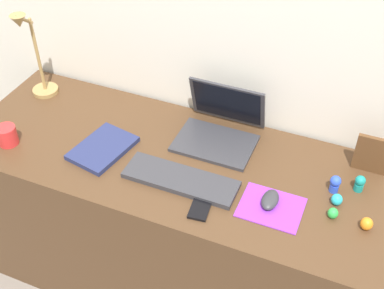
# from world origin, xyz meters

# --- Properties ---
(ground_plane) EXTENTS (6.00, 6.00, 0.00)m
(ground_plane) POSITION_xyz_m (0.00, 0.00, 0.00)
(ground_plane) COLOR slate
(back_wall) EXTENTS (2.96, 0.05, 1.66)m
(back_wall) POSITION_xyz_m (0.00, 0.35, 0.83)
(back_wall) COLOR silver
(back_wall) RESTS_ON ground_plane
(desk) EXTENTS (1.76, 0.62, 0.74)m
(desk) POSITION_xyz_m (0.00, 0.00, 0.37)
(desk) COLOR #4C331E
(desk) RESTS_ON ground_plane
(laptop) EXTENTS (0.30, 0.27, 0.21)m
(laptop) POSITION_xyz_m (0.07, 0.19, 0.79)
(laptop) COLOR #333338
(laptop) RESTS_ON desk
(keyboard) EXTENTS (0.41, 0.13, 0.02)m
(keyboard) POSITION_xyz_m (0.03, -0.10, 0.75)
(keyboard) COLOR #333338
(keyboard) RESTS_ON desk
(mousepad) EXTENTS (0.21, 0.17, 0.00)m
(mousepad) POSITION_xyz_m (0.36, -0.10, 0.74)
(mousepad) COLOR purple
(mousepad) RESTS_ON desk
(mouse) EXTENTS (0.06, 0.10, 0.03)m
(mouse) POSITION_xyz_m (0.35, -0.09, 0.76)
(mouse) COLOR #333338
(mouse) RESTS_ON mousepad
(cell_phone) EXTENTS (0.08, 0.13, 0.01)m
(cell_phone) POSITION_xyz_m (0.14, -0.19, 0.74)
(cell_phone) COLOR black
(cell_phone) RESTS_ON desk
(desk_lamp) EXTENTS (0.11, 0.15, 0.39)m
(desk_lamp) POSITION_xyz_m (-0.74, 0.15, 0.93)
(desk_lamp) COLOR #A5844C
(desk_lamp) RESTS_ON desk
(notebook_pad) EXTENTS (0.21, 0.27, 0.02)m
(notebook_pad) POSITION_xyz_m (-0.31, -0.06, 0.75)
(notebook_pad) COLOR navy
(notebook_pad) RESTS_ON desk
(picture_frame) EXTENTS (0.12, 0.02, 0.15)m
(picture_frame) POSITION_xyz_m (0.63, 0.21, 0.81)
(picture_frame) COLOR brown
(picture_frame) RESTS_ON desk
(coffee_mug) EXTENTS (0.08, 0.08, 0.08)m
(coffee_mug) POSITION_xyz_m (-0.67, -0.17, 0.78)
(coffee_mug) COLOR red
(coffee_mug) RESTS_ON desk
(toy_figurine_green) EXTENTS (0.03, 0.03, 0.04)m
(toy_figurine_green) POSITION_xyz_m (0.55, -0.06, 0.76)
(toy_figurine_green) COLOR green
(toy_figurine_green) RESTS_ON desk
(toy_figurine_orange) EXTENTS (0.04, 0.04, 0.04)m
(toy_figurine_orange) POSITION_xyz_m (0.66, -0.07, 0.76)
(toy_figurine_orange) COLOR orange
(toy_figurine_orange) RESTS_ON desk
(toy_figurine_teal) EXTENTS (0.04, 0.04, 0.06)m
(toy_figurine_teal) POSITION_xyz_m (0.61, 0.10, 0.77)
(toy_figurine_teal) COLOR teal
(toy_figurine_teal) RESTS_ON desk
(toy_figurine_blue) EXTENTS (0.04, 0.04, 0.07)m
(toy_figurine_blue) POSITION_xyz_m (0.53, 0.06, 0.78)
(toy_figurine_blue) COLOR blue
(toy_figurine_blue) RESTS_ON desk
(toy_figurine_cyan) EXTENTS (0.04, 0.04, 0.04)m
(toy_figurine_cyan) POSITION_xyz_m (0.55, -0.00, 0.76)
(toy_figurine_cyan) COLOR #28B7CC
(toy_figurine_cyan) RESTS_ON desk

